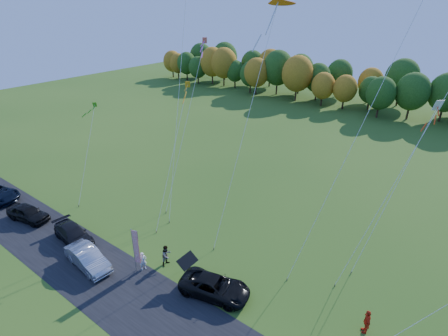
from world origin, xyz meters
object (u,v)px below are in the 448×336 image
Objects in this scene: person_east at (367,321)px; feather_flag at (135,246)px; silver_sedan at (88,258)px; black_suv at (215,287)px.

feather_flag reaches higher than person_east.
person_east reaches higher than silver_sedan.
feather_flag is (-6.45, -1.75, 1.75)m from black_suv.
silver_sedan is at bearing -151.45° from feather_flag.
feather_flag is at bearing 91.48° from black_suv.
person_east is at bearing 17.34° from feather_flag.
person_east reaches higher than black_suv.
feather_flag is at bearing -97.82° from person_east.
black_suv is at bearing 15.20° from feather_flag.
person_east is 0.45× the size of feather_flag.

